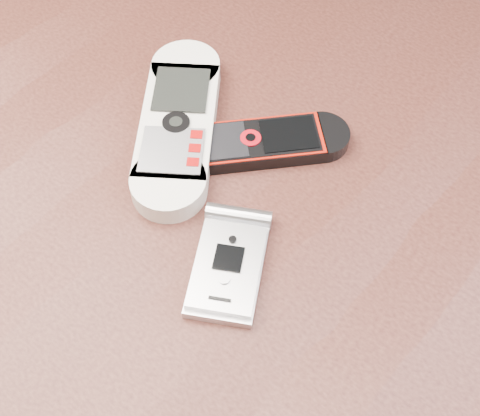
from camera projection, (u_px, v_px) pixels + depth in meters
The scene contains 4 objects.
table at pixel (236, 277), 0.59m from camera, with size 1.20×0.80×0.75m.
nokia_white at pixel (178, 124), 0.54m from camera, with size 0.06×0.18×0.02m, color white.
nokia_black_red at pixel (261, 143), 0.54m from camera, with size 0.04×0.14×0.01m, color black.
motorola_razr at pixel (228, 266), 0.47m from camera, with size 0.05×0.09×0.01m, color silver.
Camera 1 is at (0.18, -0.21, 1.17)m, focal length 50.00 mm.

